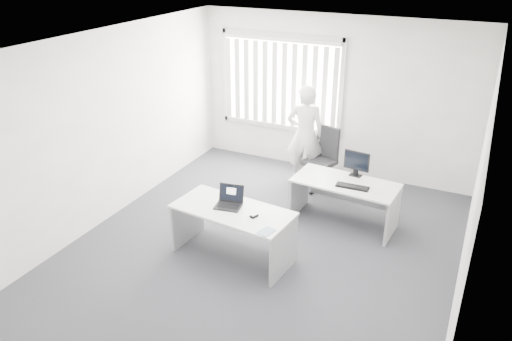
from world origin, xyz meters
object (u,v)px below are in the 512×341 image
at_px(laptop, 228,198).
at_px(monitor, 356,164).
at_px(desk_near, 233,222).
at_px(desk_far, 345,194).
at_px(person, 305,134).
at_px(office_chair, 321,169).

height_order(laptop, monitor, monitor).
relative_size(desk_near, desk_far, 1.05).
relative_size(desk_near, laptop, 4.87).
bearing_deg(laptop, monitor, 44.89).
relative_size(desk_near, person, 0.94).
distance_m(desk_near, monitor, 2.12).
bearing_deg(monitor, desk_far, -98.00).
xyz_separation_m(person, laptop, (-0.10, -2.58, -0.02)).
distance_m(desk_far, office_chair, 1.27).
height_order(desk_near, desk_far, desk_near).
distance_m(desk_near, person, 2.62).
distance_m(desk_far, person, 1.59).
bearing_deg(person, desk_near, 74.64).
bearing_deg(person, monitor, 128.01).
xyz_separation_m(office_chair, person, (-0.34, 0.09, 0.54)).
distance_m(laptop, monitor, 2.11).
bearing_deg(office_chair, desk_near, -79.90).
distance_m(person, monitor, 1.41).
bearing_deg(person, laptop, 72.96).
bearing_deg(laptop, desk_near, -24.34).
height_order(office_chair, monitor, monitor).
height_order(desk_far, person, person).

